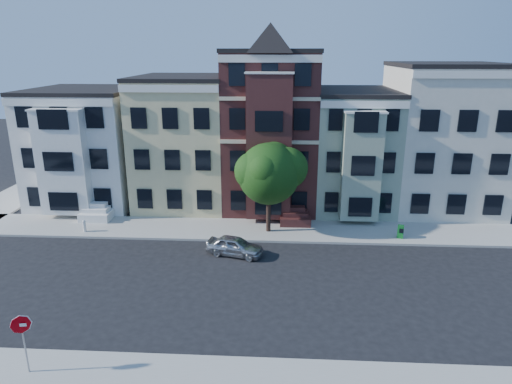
# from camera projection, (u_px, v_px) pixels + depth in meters

# --- Properties ---
(ground) EXTENTS (120.00, 120.00, 0.00)m
(ground) POSITION_uv_depth(u_px,v_px,m) (263.00, 288.00, 24.47)
(ground) COLOR black
(far_sidewalk) EXTENTS (60.00, 4.00, 0.15)m
(far_sidewalk) POSITION_uv_depth(u_px,v_px,m) (268.00, 230.00, 32.07)
(far_sidewalk) COLOR #9E9B93
(far_sidewalk) RESTS_ON ground
(house_white) EXTENTS (8.00, 9.00, 9.00)m
(house_white) POSITION_uv_depth(u_px,v_px,m) (90.00, 147.00, 37.77)
(house_white) COLOR white
(house_white) RESTS_ON ground
(house_yellow) EXTENTS (7.00, 9.00, 10.00)m
(house_yellow) POSITION_uv_depth(u_px,v_px,m) (185.00, 142.00, 37.18)
(house_yellow) COLOR beige
(house_yellow) RESTS_ON ground
(house_brown) EXTENTS (7.00, 9.00, 12.00)m
(house_brown) POSITION_uv_depth(u_px,v_px,m) (271.00, 131.00, 36.50)
(house_brown) COLOR #411C1A
(house_brown) RESTS_ON ground
(house_green) EXTENTS (6.00, 9.00, 9.00)m
(house_green) POSITION_uv_depth(u_px,v_px,m) (352.00, 150.00, 36.59)
(house_green) COLOR #8F9F86
(house_green) RESTS_ON ground
(house_cream) EXTENTS (8.00, 9.00, 11.00)m
(house_cream) POSITION_uv_depth(u_px,v_px,m) (442.00, 139.00, 35.91)
(house_cream) COLOR beige
(house_cream) RESTS_ON ground
(street_tree) EXTENTS (6.71, 6.71, 7.67)m
(street_tree) POSITION_uv_depth(u_px,v_px,m) (269.00, 178.00, 30.62)
(street_tree) COLOR #235017
(street_tree) RESTS_ON far_sidewalk
(parked_car) EXTENTS (3.79, 2.30, 1.21)m
(parked_car) POSITION_uv_depth(u_px,v_px,m) (235.00, 246.00, 28.21)
(parked_car) COLOR #AEB0B6
(parked_car) RESTS_ON ground
(newspaper_box) EXTENTS (0.48, 0.45, 0.88)m
(newspaper_box) POSITION_uv_depth(u_px,v_px,m) (400.00, 232.00, 30.47)
(newspaper_box) COLOR #106020
(newspaper_box) RESTS_ON far_sidewalk
(fire_hydrant) EXTENTS (0.31, 0.31, 0.67)m
(fire_hydrant) POSITION_uv_depth(u_px,v_px,m) (85.00, 227.00, 31.56)
(fire_hydrant) COLOR silver
(fire_hydrant) RESTS_ON far_sidewalk
(stop_sign) EXTENTS (0.79, 0.22, 2.84)m
(stop_sign) POSITION_uv_depth(u_px,v_px,m) (24.00, 340.00, 17.45)
(stop_sign) COLOR #AF0008
(stop_sign) RESTS_ON near_sidewalk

